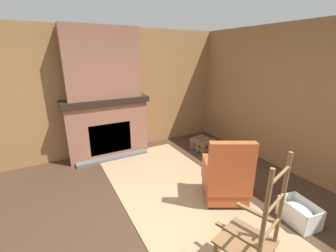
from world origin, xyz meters
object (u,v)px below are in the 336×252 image
laundry_basket (299,213)px  storage_case (110,95)px  rocking_chair (250,244)px  armchair (226,179)px  oil_lamp_vase (70,96)px  firewood_stack (202,144)px

laundry_basket → storage_case: size_ratio=1.83×
rocking_chair → laundry_basket: rocking_chair is taller
armchair → rocking_chair: size_ratio=0.76×
oil_lamp_vase → storage_case: 0.77m
rocking_chair → storage_case: 3.63m
oil_lamp_vase → storage_case: (0.00, 0.77, -0.04)m
firewood_stack → armchair: bearing=-26.8°
armchair → storage_case: bearing=49.9°
storage_case → oil_lamp_vase: bearing=-90.0°
oil_lamp_vase → firewood_stack: bearing=72.1°
armchair → rocking_chair: bearing=176.0°
firewood_stack → oil_lamp_vase: 2.94m
oil_lamp_vase → laundry_basket: bearing=34.6°
rocking_chair → laundry_basket: 1.27m
laundry_basket → oil_lamp_vase: (-3.28, -2.27, 1.20)m
rocking_chair → firewood_stack: rocking_chair is taller
storage_case → rocking_chair: bearing=4.6°
laundry_basket → storage_case: storage_case is taller
rocking_chair → storage_case: size_ratio=4.87×
laundry_basket → oil_lamp_vase: 4.17m
oil_lamp_vase → storage_case: bearing=90.0°
rocking_chair → firewood_stack: (-2.69, 1.51, -0.29)m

